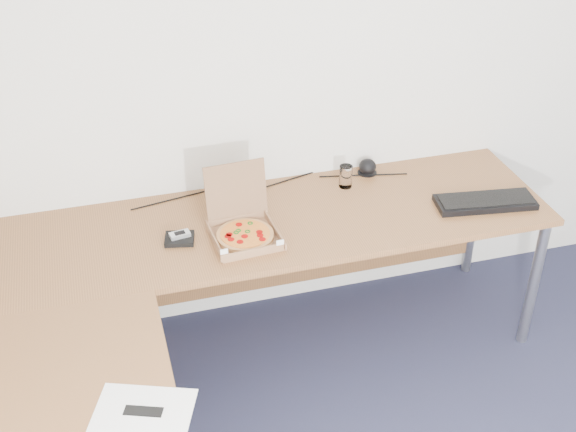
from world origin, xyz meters
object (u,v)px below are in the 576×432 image
object	(u,v)px
desk	(216,298)
pizza_box	(244,231)
drinking_glass	(346,176)
wallet	(180,239)
keyboard	(485,202)

from	to	relation	value
desk	pizza_box	xyz separation A→B (m)	(0.19, 0.33, 0.06)
drinking_glass	wallet	world-z (taller)	drinking_glass
drinking_glass	keyboard	world-z (taller)	drinking_glass
desk	wallet	world-z (taller)	wallet
keyboard	wallet	world-z (taller)	keyboard
desk	pizza_box	size ratio (longest dim) A/B	7.94
desk	drinking_glass	distance (m)	0.97
desk	keyboard	xyz separation A→B (m)	(1.30, 0.29, 0.04)
pizza_box	keyboard	world-z (taller)	pizza_box
keyboard	pizza_box	bearing A→B (deg)	-174.35
pizza_box	wallet	world-z (taller)	pizza_box
keyboard	drinking_glass	bearing A→B (deg)	157.31
desk	pizza_box	bearing A→B (deg)	60.37
keyboard	wallet	bearing A→B (deg)	-175.88
desk	pizza_box	distance (m)	0.39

